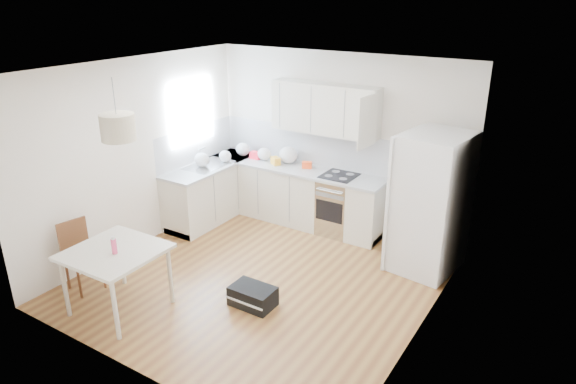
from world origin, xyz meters
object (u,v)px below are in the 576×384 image
object	(u,v)px
gym_bag	(253,296)
dining_table	(115,257)
refrigerator	(432,203)
dining_chair	(83,257)

from	to	relation	value
gym_bag	dining_table	bearing A→B (deg)	-145.34
refrigerator	gym_bag	size ratio (longest dim) A/B	3.56
dining_chair	gym_bag	world-z (taller)	dining_chair
dining_chair	gym_bag	xyz separation A→B (m)	(2.00, 0.81, -0.32)
refrigerator	dining_table	world-z (taller)	refrigerator
refrigerator	gym_bag	xyz separation A→B (m)	(-1.45, -2.02, -0.81)
refrigerator	dining_table	size ratio (longest dim) A/B	1.87
refrigerator	gym_bag	bearing A→B (deg)	-118.42
dining_chair	refrigerator	bearing A→B (deg)	50.00
dining_table	gym_bag	distance (m)	1.65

